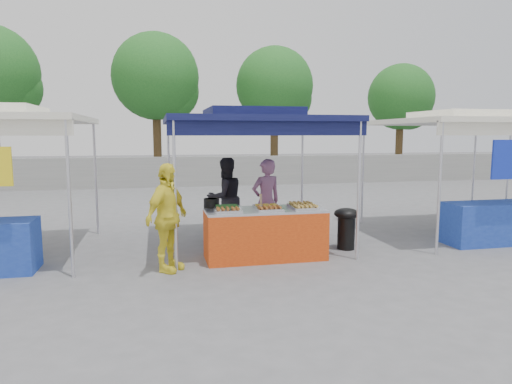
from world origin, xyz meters
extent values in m
plane|color=slate|center=(0.00, 0.00, 0.00)|extent=(80.00, 80.00, 0.00)
cube|color=gray|center=(0.00, 11.00, 0.60)|extent=(40.00, 0.25, 1.20)
cylinder|color=silver|center=(-1.50, -0.50, 1.15)|extent=(0.05, 0.05, 2.30)
cylinder|color=silver|center=(1.50, -0.50, 1.15)|extent=(0.05, 0.05, 2.30)
cylinder|color=silver|center=(-1.50, 2.50, 1.15)|extent=(0.05, 0.05, 2.30)
cylinder|color=silver|center=(1.50, 2.50, 1.15)|extent=(0.05, 0.05, 2.30)
cube|color=#121548|center=(0.00, 1.00, 2.35)|extent=(3.20, 3.20, 0.10)
cube|color=#121548|center=(0.00, 1.00, 2.48)|extent=(1.65, 1.65, 0.18)
cube|color=#121548|center=(0.00, -0.50, 2.20)|extent=(3.20, 0.04, 0.25)
cylinder|color=silver|center=(-3.00, -0.50, 1.15)|extent=(0.05, 0.05, 2.30)
cylinder|color=silver|center=(-3.00, 2.50, 1.15)|extent=(0.05, 0.05, 2.30)
cylinder|color=silver|center=(3.00, -0.50, 1.15)|extent=(0.05, 0.05, 2.30)
cylinder|color=silver|center=(3.00, 2.50, 1.15)|extent=(0.05, 0.05, 2.30)
cylinder|color=silver|center=(6.00, 2.50, 1.15)|extent=(0.05, 0.05, 2.30)
cube|color=white|center=(4.50, 1.00, 2.35)|extent=(3.20, 3.20, 0.10)
cube|color=white|center=(4.50, 1.00, 2.48)|extent=(1.65, 1.65, 0.18)
cube|color=#2243B4|center=(4.50, 0.00, 0.40)|extent=(1.80, 0.70, 0.80)
cylinder|color=silver|center=(7.00, 2.50, 1.15)|extent=(0.05, 0.05, 2.30)
sphere|color=#256822|center=(-7.54, 13.26, 3.99)|extent=(2.58, 2.58, 2.58)
cylinder|color=#48331B|center=(-1.68, 13.37, 2.06)|extent=(0.36, 0.36, 4.13)
sphere|color=#256822|center=(-1.68, 13.37, 4.60)|extent=(3.77, 3.77, 3.77)
sphere|color=#256822|center=(-1.08, 13.57, 4.01)|extent=(2.59, 2.59, 2.59)
cylinder|color=#48331B|center=(3.65, 13.24, 1.94)|extent=(0.36, 0.36, 3.87)
sphere|color=#256822|center=(3.65, 13.24, 4.31)|extent=(3.54, 3.54, 3.54)
sphere|color=#256822|center=(4.25, 13.44, 3.76)|extent=(2.43, 2.43, 2.43)
cylinder|color=#48331B|center=(10.15, 13.40, 1.76)|extent=(0.36, 0.36, 3.52)
sphere|color=#256822|center=(10.15, 13.40, 3.93)|extent=(3.22, 3.22, 3.22)
sphere|color=#256822|center=(10.75, 13.60, 3.42)|extent=(2.21, 2.21, 2.21)
cube|color=#D64313|center=(0.00, -0.10, 0.40)|extent=(2.00, 0.80, 0.81)
cube|color=silver|center=(0.00, -0.10, 0.83)|extent=(2.00, 0.80, 0.04)
cube|color=silver|center=(-0.67, -0.34, 0.88)|extent=(0.42, 0.30, 0.05)
cube|color=brown|center=(-0.67, -0.34, 0.91)|extent=(0.35, 0.25, 0.02)
cube|color=silver|center=(0.02, -0.34, 0.88)|extent=(0.42, 0.30, 0.05)
cube|color=brown|center=(0.02, -0.34, 0.91)|extent=(0.35, 0.25, 0.02)
cube|color=silver|center=(0.63, -0.34, 0.88)|extent=(0.42, 0.30, 0.05)
cube|color=gold|center=(0.63, -0.34, 0.91)|extent=(0.35, 0.25, 0.02)
cube|color=silver|center=(-0.63, -0.03, 0.88)|extent=(0.42, 0.30, 0.05)
cube|color=#266121|center=(-0.63, -0.03, 0.91)|extent=(0.35, 0.25, 0.02)
cube|color=silver|center=(0.05, -0.02, 0.88)|extent=(0.42, 0.30, 0.05)
cube|color=yellow|center=(0.05, -0.02, 0.91)|extent=(0.35, 0.25, 0.02)
cube|color=silver|center=(0.65, -0.02, 0.88)|extent=(0.42, 0.30, 0.05)
cube|color=gold|center=(0.65, -0.02, 0.91)|extent=(0.35, 0.25, 0.02)
cylinder|color=black|center=(-0.86, 0.25, 0.93)|extent=(0.27, 0.27, 0.16)
cylinder|color=silver|center=(-0.11, -0.27, 0.89)|extent=(0.07, 0.07, 0.09)
cylinder|color=black|center=(1.60, 0.20, 0.31)|extent=(0.32, 0.32, 0.61)
ellipsoid|color=black|center=(1.60, 0.20, 0.66)|extent=(0.46, 0.46, 0.20)
cube|color=#162FB4|center=(-0.45, 0.41, 0.14)|extent=(0.47, 0.33, 0.28)
cube|color=#162FB4|center=(0.22, 0.65, 0.16)|extent=(0.53, 0.37, 0.32)
cube|color=#162FB4|center=(0.22, 0.65, 0.47)|extent=(0.51, 0.36, 0.31)
imported|color=#986187|center=(0.27, 0.93, 0.82)|extent=(0.68, 0.53, 1.63)
imported|color=black|center=(-0.41, 1.63, 0.81)|extent=(0.96, 0.85, 1.63)
imported|color=yellow|center=(-1.62, -0.48, 0.83)|extent=(0.90, 1.03, 1.67)
camera|label=1|loc=(-1.77, -7.44, 2.10)|focal=32.00mm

